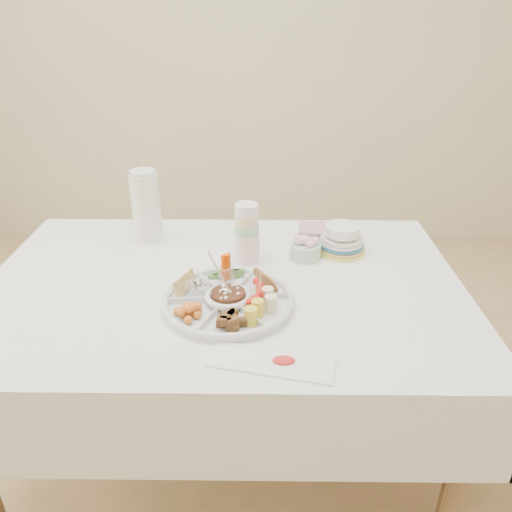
{
  "coord_description": "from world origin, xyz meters",
  "views": [
    {
      "loc": [
        0.12,
        -1.38,
        1.55
      ],
      "look_at": [
        0.11,
        -0.04,
        0.87
      ],
      "focal_mm": 35.0,
      "sensor_mm": 36.0,
      "label": 1
    }
  ],
  "objects_px": {
    "plate_stack": "(342,238)",
    "chair": "(507,382)",
    "party_tray": "(228,299)",
    "thermos": "(146,205)",
    "dining_table": "(226,375)"
  },
  "relations": [
    {
      "from": "dining_table",
      "to": "chair",
      "type": "height_order",
      "value": "chair"
    },
    {
      "from": "chair",
      "to": "party_tray",
      "type": "bearing_deg",
      "value": 178.52
    },
    {
      "from": "chair",
      "to": "thermos",
      "type": "height_order",
      "value": "thermos"
    },
    {
      "from": "dining_table",
      "to": "party_tray",
      "type": "bearing_deg",
      "value": -79.2
    },
    {
      "from": "plate_stack",
      "to": "chair",
      "type": "bearing_deg",
      "value": -35.53
    },
    {
      "from": "dining_table",
      "to": "plate_stack",
      "type": "bearing_deg",
      "value": 28.61
    },
    {
      "from": "party_tray",
      "to": "plate_stack",
      "type": "relative_size",
      "value": 2.22
    },
    {
      "from": "party_tray",
      "to": "thermos",
      "type": "bearing_deg",
      "value": 125.27
    },
    {
      "from": "dining_table",
      "to": "chair",
      "type": "bearing_deg",
      "value": -8.58
    },
    {
      "from": "dining_table",
      "to": "plate_stack",
      "type": "xyz_separation_m",
      "value": [
        0.41,
        0.22,
        0.43
      ]
    },
    {
      "from": "chair",
      "to": "plate_stack",
      "type": "height_order",
      "value": "chair"
    },
    {
      "from": "party_tray",
      "to": "thermos",
      "type": "relative_size",
      "value": 1.4
    },
    {
      "from": "thermos",
      "to": "plate_stack",
      "type": "xyz_separation_m",
      "value": [
        0.71,
        -0.1,
        -0.08
      ]
    },
    {
      "from": "party_tray",
      "to": "plate_stack",
      "type": "xyz_separation_m",
      "value": [
        0.38,
        0.36,
        0.03
      ]
    },
    {
      "from": "chair",
      "to": "plate_stack",
      "type": "xyz_separation_m",
      "value": [
        -0.5,
        0.36,
        0.34
      ]
    }
  ]
}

